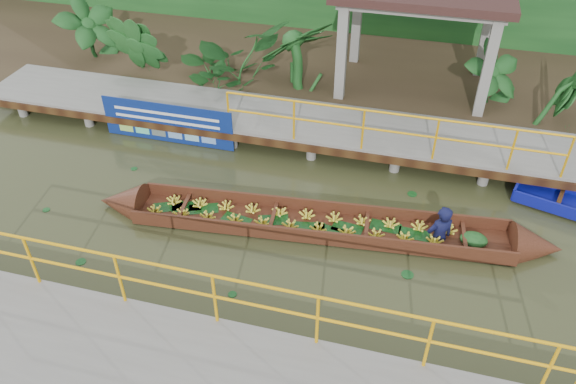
# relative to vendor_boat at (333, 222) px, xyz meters

# --- Properties ---
(ground) EXTENTS (80.00, 80.00, 0.00)m
(ground) POSITION_rel_vendor_boat_xyz_m (-2.03, -0.25, -0.21)
(ground) COLOR #303319
(ground) RESTS_ON ground
(land_strip) EXTENTS (30.00, 8.00, 0.45)m
(land_strip) POSITION_rel_vendor_boat_xyz_m (-2.03, 7.25, 0.01)
(land_strip) COLOR #312418
(land_strip) RESTS_ON ground
(far_dock) EXTENTS (16.00, 2.06, 1.66)m
(far_dock) POSITION_rel_vendor_boat_xyz_m (-2.01, 3.18, 0.27)
(far_dock) COLOR slate
(far_dock) RESTS_ON ground
(pavilion) EXTENTS (4.40, 3.00, 3.00)m
(pavilion) POSITION_rel_vendor_boat_xyz_m (0.97, 6.05, 2.61)
(pavilion) COLOR slate
(pavilion) RESTS_ON ground
(vendor_boat) EXTENTS (9.53, 1.84, 1.99)m
(vendor_boat) POSITION_rel_vendor_boat_xyz_m (0.00, 0.00, 0.00)
(vendor_boat) COLOR #3C1D10
(vendor_boat) RESTS_ON ground
(blue_banner) EXTENTS (3.40, 0.04, 1.06)m
(blue_banner) POSITION_rel_vendor_boat_xyz_m (-4.62, 2.23, 0.34)
(blue_banner) COLOR navy
(blue_banner) RESTS_ON ground
(tropical_plants) EXTENTS (14.41, 1.41, 1.77)m
(tropical_plants) POSITION_rel_vendor_boat_xyz_m (-2.25, 5.05, 1.12)
(tropical_plants) COLOR #133D18
(tropical_plants) RESTS_ON ground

